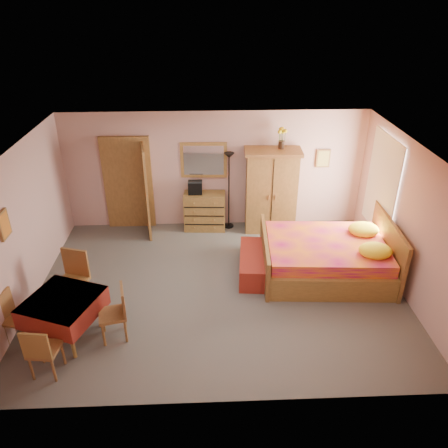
{
  "coord_description": "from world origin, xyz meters",
  "views": [
    {
      "loc": [
        -0.19,
        -6.44,
        4.78
      ],
      "look_at": [
        0.1,
        0.3,
        1.15
      ],
      "focal_mm": 35.0,
      "sensor_mm": 36.0,
      "label": 1
    }
  ],
  "objects_px": {
    "bed": "(326,248)",
    "chair_west": "(18,318)",
    "wall_mirror": "(204,160)",
    "chair_south": "(44,349)",
    "floor_lamp": "(229,191)",
    "dining_table": "(66,317)",
    "sunflower_vase": "(282,138)",
    "stereo": "(195,187)",
    "chair_east": "(112,314)",
    "bench": "(253,264)",
    "chair_north": "(71,282)",
    "wardrobe": "(271,191)",
    "chest_of_drawers": "(205,211)"
  },
  "relations": [
    {
      "from": "sunflower_vase",
      "to": "bench",
      "type": "height_order",
      "value": "sunflower_vase"
    },
    {
      "from": "chest_of_drawers",
      "to": "chair_west",
      "type": "xyz_separation_m",
      "value": [
        -2.84,
        -3.46,
        -0.0
      ]
    },
    {
      "from": "wardrobe",
      "to": "chair_north",
      "type": "distance_m",
      "value": 4.51
    },
    {
      "from": "stereo",
      "to": "chair_south",
      "type": "bearing_deg",
      "value": -115.94
    },
    {
      "from": "chest_of_drawers",
      "to": "wall_mirror",
      "type": "distance_m",
      "value": 1.14
    },
    {
      "from": "wall_mirror",
      "to": "chair_north",
      "type": "distance_m",
      "value": 3.8
    },
    {
      "from": "chair_west",
      "to": "chair_east",
      "type": "relative_size",
      "value": 0.95
    },
    {
      "from": "bed",
      "to": "chair_west",
      "type": "bearing_deg",
      "value": -159.13
    },
    {
      "from": "chair_north",
      "to": "chair_west",
      "type": "relative_size",
      "value": 1.21
    },
    {
      "from": "sunflower_vase",
      "to": "chair_north",
      "type": "distance_m",
      "value": 4.94
    },
    {
      "from": "bed",
      "to": "chair_south",
      "type": "height_order",
      "value": "bed"
    },
    {
      "from": "chair_west",
      "to": "dining_table",
      "type": "bearing_deg",
      "value": 106.46
    },
    {
      "from": "chair_south",
      "to": "chair_north",
      "type": "distance_m",
      "value": 1.44
    },
    {
      "from": "chair_east",
      "to": "bench",
      "type": "bearing_deg",
      "value": -67.36
    },
    {
      "from": "chair_east",
      "to": "stereo",
      "type": "bearing_deg",
      "value": -31.8
    },
    {
      "from": "chest_of_drawers",
      "to": "chair_south",
      "type": "distance_m",
      "value": 4.7
    },
    {
      "from": "floor_lamp",
      "to": "dining_table",
      "type": "relative_size",
      "value": 1.78
    },
    {
      "from": "floor_lamp",
      "to": "chair_north",
      "type": "bearing_deg",
      "value": -135.08
    },
    {
      "from": "wall_mirror",
      "to": "dining_table",
      "type": "bearing_deg",
      "value": -117.96
    },
    {
      "from": "chair_east",
      "to": "chest_of_drawers",
      "type": "bearing_deg",
      "value": -34.78
    },
    {
      "from": "floor_lamp",
      "to": "dining_table",
      "type": "bearing_deg",
      "value": -127.74
    },
    {
      "from": "wall_mirror",
      "to": "chair_south",
      "type": "xyz_separation_m",
      "value": [
        -2.22,
        -4.35,
        -1.12
      ]
    },
    {
      "from": "bed",
      "to": "bench",
      "type": "height_order",
      "value": "bed"
    },
    {
      "from": "chair_north",
      "to": "sunflower_vase",
      "type": "bearing_deg",
      "value": -128.55
    },
    {
      "from": "bench",
      "to": "chair_north",
      "type": "height_order",
      "value": "chair_north"
    },
    {
      "from": "sunflower_vase",
      "to": "stereo",
      "type": "bearing_deg",
      "value": 178.7
    },
    {
      "from": "chest_of_drawers",
      "to": "wall_mirror",
      "type": "bearing_deg",
      "value": 93.46
    },
    {
      "from": "sunflower_vase",
      "to": "bed",
      "type": "distance_m",
      "value": 2.49
    },
    {
      "from": "sunflower_vase",
      "to": "chair_west",
      "type": "bearing_deg",
      "value": -142.28
    },
    {
      "from": "wardrobe",
      "to": "chair_east",
      "type": "relative_size",
      "value": 2.09
    },
    {
      "from": "dining_table",
      "to": "chair_east",
      "type": "bearing_deg",
      "value": -3.7
    },
    {
      "from": "wardrobe",
      "to": "stereo",
      "type": "bearing_deg",
      "value": 178.65
    },
    {
      "from": "stereo",
      "to": "wall_mirror",
      "type": "bearing_deg",
      "value": 43.04
    },
    {
      "from": "wardrobe",
      "to": "chair_south",
      "type": "xyz_separation_m",
      "value": [
        -3.67,
        -4.04,
        -0.5
      ]
    },
    {
      "from": "bench",
      "to": "bed",
      "type": "bearing_deg",
      "value": -1.43
    },
    {
      "from": "wall_mirror",
      "to": "chair_west",
      "type": "bearing_deg",
      "value": -125.02
    },
    {
      "from": "floor_lamp",
      "to": "chair_north",
      "type": "distance_m",
      "value": 3.91
    },
    {
      "from": "sunflower_vase",
      "to": "chair_south",
      "type": "bearing_deg",
      "value": -132.98
    },
    {
      "from": "dining_table",
      "to": "chair_south",
      "type": "distance_m",
      "value": 0.73
    },
    {
      "from": "bed",
      "to": "chair_west",
      "type": "height_order",
      "value": "bed"
    },
    {
      "from": "floor_lamp",
      "to": "dining_table",
      "type": "distance_m",
      "value": 4.41
    },
    {
      "from": "floor_lamp",
      "to": "chair_west",
      "type": "xyz_separation_m",
      "value": [
        -3.37,
        -3.51,
        -0.46
      ]
    },
    {
      "from": "wardrobe",
      "to": "bed",
      "type": "relative_size",
      "value": 0.78
    },
    {
      "from": "floor_lamp",
      "to": "bench",
      "type": "bearing_deg",
      "value": -79.43
    },
    {
      "from": "floor_lamp",
      "to": "bed",
      "type": "bearing_deg",
      "value": -48.35
    },
    {
      "from": "wardrobe",
      "to": "wall_mirror",
      "type": "bearing_deg",
      "value": 170.9
    },
    {
      "from": "wall_mirror",
      "to": "chair_north",
      "type": "relative_size",
      "value": 0.98
    },
    {
      "from": "chair_south",
      "to": "chair_west",
      "type": "height_order",
      "value": "chair_south"
    },
    {
      "from": "wall_mirror",
      "to": "chair_south",
      "type": "distance_m",
      "value": 5.01
    },
    {
      "from": "sunflower_vase",
      "to": "dining_table",
      "type": "bearing_deg",
      "value": -137.93
    }
  ]
}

